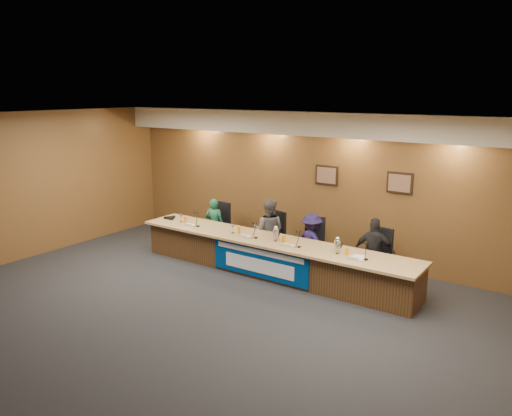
# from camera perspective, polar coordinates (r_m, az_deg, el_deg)

# --- Properties ---
(floor) EXTENTS (10.00, 10.00, 0.00)m
(floor) POSITION_cam_1_polar(r_m,az_deg,el_deg) (8.45, -7.48, -12.25)
(floor) COLOR black
(floor) RESTS_ON ground
(ceiling) EXTENTS (10.00, 8.00, 0.04)m
(ceiling) POSITION_cam_1_polar(r_m,az_deg,el_deg) (7.64, -8.21, 9.96)
(ceiling) COLOR silver
(ceiling) RESTS_ON wall_back
(wall_back) EXTENTS (10.00, 0.04, 3.20)m
(wall_back) POSITION_cam_1_polar(r_m,az_deg,el_deg) (11.09, 6.27, 2.69)
(wall_back) COLOR brown
(wall_back) RESTS_ON floor
(wall_left) EXTENTS (0.04, 8.00, 3.20)m
(wall_left) POSITION_cam_1_polar(r_m,az_deg,el_deg) (11.80, -26.04, 2.05)
(wall_left) COLOR brown
(wall_left) RESTS_ON floor
(soffit) EXTENTS (10.00, 0.50, 0.50)m
(soffit) POSITION_cam_1_polar(r_m,az_deg,el_deg) (10.71, 5.81, 9.60)
(soffit) COLOR beige
(soffit) RESTS_ON wall_back
(dais_body) EXTENTS (6.00, 0.80, 0.70)m
(dais_body) POSITION_cam_1_polar(r_m,az_deg,el_deg) (10.08, 1.70, -5.69)
(dais_body) COLOR #442B15
(dais_body) RESTS_ON floor
(dais_top) EXTENTS (6.10, 0.95, 0.05)m
(dais_top) POSITION_cam_1_polar(r_m,az_deg,el_deg) (9.92, 1.55, -3.72)
(dais_top) COLOR tan
(dais_top) RESTS_ON dais_body
(banner) EXTENTS (2.20, 0.02, 0.65)m
(banner) POSITION_cam_1_polar(r_m,az_deg,el_deg) (9.74, 0.35, -6.18)
(banner) COLOR navy
(banner) RESTS_ON dais_body
(banner_text_upper) EXTENTS (2.00, 0.01, 0.10)m
(banner_text_upper) POSITION_cam_1_polar(r_m,az_deg,el_deg) (9.67, 0.31, -5.08)
(banner_text_upper) COLOR silver
(banner_text_upper) RESTS_ON banner
(banner_text_lower) EXTENTS (1.60, 0.01, 0.28)m
(banner_text_lower) POSITION_cam_1_polar(r_m,az_deg,el_deg) (9.76, 0.31, -6.64)
(banner_text_lower) COLOR silver
(banner_text_lower) RESTS_ON banner
(wall_photo_left) EXTENTS (0.52, 0.04, 0.42)m
(wall_photo_left) POSITION_cam_1_polar(r_m,az_deg,el_deg) (10.84, 8.09, 3.73)
(wall_photo_left) COLOR black
(wall_photo_left) RESTS_ON wall_back
(wall_photo_right) EXTENTS (0.52, 0.04, 0.42)m
(wall_photo_right) POSITION_cam_1_polar(r_m,az_deg,el_deg) (10.23, 16.10, 2.77)
(wall_photo_right) COLOR black
(wall_photo_right) RESTS_ON wall_back
(panelist_a) EXTENTS (0.51, 0.43, 1.21)m
(panelist_a) POSITION_cam_1_polar(r_m,az_deg,el_deg) (11.61, -4.78, -1.84)
(panelist_a) COLOR #16583B
(panelist_a) RESTS_ON floor
(panelist_b) EXTENTS (0.80, 0.71, 1.38)m
(panelist_b) POSITION_cam_1_polar(r_m,az_deg,el_deg) (10.72, 1.46, -2.60)
(panelist_b) COLOR #515156
(panelist_b) RESTS_ON floor
(panelist_c) EXTENTS (0.88, 0.65, 1.22)m
(panelist_c) POSITION_cam_1_polar(r_m,az_deg,el_deg) (10.23, 6.37, -3.96)
(panelist_c) COLOR #19123C
(panelist_c) RESTS_ON floor
(panelist_d) EXTENTS (0.83, 0.51, 1.32)m
(panelist_d) POSITION_cam_1_polar(r_m,az_deg,el_deg) (9.68, 13.36, -4.92)
(panelist_d) COLOR black
(panelist_d) RESTS_ON floor
(office_chair_a) EXTENTS (0.52, 0.52, 0.08)m
(office_chair_a) POSITION_cam_1_polar(r_m,az_deg,el_deg) (11.72, -4.46, -2.32)
(office_chair_a) COLOR black
(office_chair_a) RESTS_ON floor
(office_chair_b) EXTENTS (0.60, 0.60, 0.08)m
(office_chair_b) POSITION_cam_1_polar(r_m,az_deg,el_deg) (10.86, 1.74, -3.56)
(office_chair_b) COLOR black
(office_chair_b) RESTS_ON floor
(office_chair_c) EXTENTS (0.63, 0.63, 0.08)m
(office_chair_c) POSITION_cam_1_polar(r_m,az_deg,el_deg) (10.35, 6.61, -4.49)
(office_chair_c) COLOR black
(office_chair_c) RESTS_ON floor
(office_chair_d) EXTENTS (0.56, 0.56, 0.08)m
(office_chair_d) POSITION_cam_1_polar(r_m,az_deg,el_deg) (9.83, 13.52, -5.76)
(office_chair_d) COLOR black
(office_chair_d) RESTS_ON floor
(nameplate_a) EXTENTS (0.24, 0.08, 0.10)m
(nameplate_a) POSITION_cam_1_polar(r_m,az_deg,el_deg) (10.90, -7.76, -1.89)
(nameplate_a) COLOR white
(nameplate_a) RESTS_ON dais_top
(microphone_a) EXTENTS (0.07, 0.07, 0.02)m
(microphone_a) POSITION_cam_1_polar(r_m,az_deg,el_deg) (10.88, -6.63, -2.07)
(microphone_a) COLOR black
(microphone_a) RESTS_ON dais_top
(juice_glass_a) EXTENTS (0.06, 0.06, 0.15)m
(juice_glass_a) POSITION_cam_1_polar(r_m,az_deg,el_deg) (11.15, -8.08, -1.39)
(juice_glass_a) COLOR orange
(juice_glass_a) RESTS_ON dais_top
(water_glass_a) EXTENTS (0.08, 0.08, 0.18)m
(water_glass_a) POSITION_cam_1_polar(r_m,az_deg,el_deg) (11.28, -8.54, -1.16)
(water_glass_a) COLOR silver
(water_glass_a) RESTS_ON dais_top
(nameplate_b) EXTENTS (0.24, 0.08, 0.10)m
(nameplate_b) POSITION_cam_1_polar(r_m,az_deg,el_deg) (9.99, -1.51, -3.18)
(nameplate_b) COLOR white
(nameplate_b) RESTS_ON dais_top
(microphone_b) EXTENTS (0.07, 0.07, 0.02)m
(microphone_b) POSITION_cam_1_polar(r_m,az_deg,el_deg) (9.97, -0.02, -3.41)
(microphone_b) COLOR black
(microphone_b) RESTS_ON dais_top
(juice_glass_b) EXTENTS (0.06, 0.06, 0.15)m
(juice_glass_b) POSITION_cam_1_polar(r_m,az_deg,el_deg) (10.22, -1.94, -2.63)
(juice_glass_b) COLOR orange
(juice_glass_b) RESTS_ON dais_top
(water_glass_b) EXTENTS (0.08, 0.08, 0.18)m
(water_glass_b) POSITION_cam_1_polar(r_m,az_deg,el_deg) (10.30, -2.67, -2.42)
(water_glass_b) COLOR silver
(water_glass_b) RESTS_ON dais_top
(nameplate_c) EXTENTS (0.24, 0.08, 0.10)m
(nameplate_c) POSITION_cam_1_polar(r_m,az_deg,el_deg) (9.41, 3.50, -4.25)
(nameplate_c) COLOR white
(nameplate_c) RESTS_ON dais_top
(microphone_c) EXTENTS (0.07, 0.07, 0.02)m
(microphone_c) POSITION_cam_1_polar(r_m,az_deg,el_deg) (9.44, 4.94, -4.44)
(microphone_c) COLOR black
(microphone_c) RESTS_ON dais_top
(juice_glass_c) EXTENTS (0.06, 0.06, 0.15)m
(juice_glass_c) POSITION_cam_1_polar(r_m,az_deg,el_deg) (9.67, 3.20, -3.57)
(juice_glass_c) COLOR orange
(juice_glass_c) RESTS_ON dais_top
(water_glass_c) EXTENTS (0.08, 0.08, 0.18)m
(water_glass_c) POSITION_cam_1_polar(r_m,az_deg,el_deg) (9.76, 2.23, -3.31)
(water_glass_c) COLOR silver
(water_glass_c) RESTS_ON dais_top
(nameplate_d) EXTENTS (0.24, 0.08, 0.10)m
(nameplate_d) POSITION_cam_1_polar(r_m,az_deg,el_deg) (8.84, 10.98, -5.63)
(nameplate_d) COLOR white
(nameplate_d) RESTS_ON dais_top
(microphone_d) EXTENTS (0.07, 0.07, 0.02)m
(microphone_d) POSITION_cam_1_polar(r_m,az_deg,el_deg) (8.93, 12.47, -5.75)
(microphone_d) COLOR black
(microphone_d) RESTS_ON dais_top
(juice_glass_d) EXTENTS (0.06, 0.06, 0.15)m
(juice_glass_d) POSITION_cam_1_polar(r_m,az_deg,el_deg) (9.05, 10.34, -4.97)
(juice_glass_d) COLOR orange
(juice_glass_d) RESTS_ON dais_top
(water_glass_d) EXTENTS (0.08, 0.08, 0.18)m
(water_glass_d) POSITION_cam_1_polar(r_m,az_deg,el_deg) (9.14, 9.31, -4.65)
(water_glass_d) COLOR silver
(water_glass_d) RESTS_ON dais_top
(carafe_mid) EXTENTS (0.13, 0.13, 0.22)m
(carafe_mid) POSITION_cam_1_polar(r_m,az_deg,el_deg) (9.85, 2.31, -3.03)
(carafe_mid) COLOR silver
(carafe_mid) RESTS_ON dais_top
(carafe_right) EXTENTS (0.13, 0.13, 0.24)m
(carafe_right) POSITION_cam_1_polar(r_m,az_deg,el_deg) (9.19, 9.29, -4.35)
(carafe_right) COLOR silver
(carafe_right) RESTS_ON dais_top
(speakerphone) EXTENTS (0.32, 0.32, 0.05)m
(speakerphone) POSITION_cam_1_polar(r_m,az_deg,el_deg) (11.61, -9.76, -1.12)
(speakerphone) COLOR black
(speakerphone) RESTS_ON dais_top
(paper_stack) EXTENTS (0.26, 0.33, 0.01)m
(paper_stack) POSITION_cam_1_polar(r_m,az_deg,el_deg) (9.04, 11.58, -5.53)
(paper_stack) COLOR white
(paper_stack) RESTS_ON dais_top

